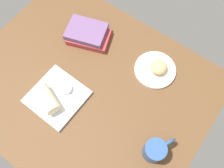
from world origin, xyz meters
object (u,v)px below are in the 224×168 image
(square_plate, at_px, (57,97))
(breakfast_wrap, at_px, (47,99))
(round_plate, at_px, (155,70))
(coffee_mug, at_px, (155,150))
(book_stack, at_px, (88,34))
(scone_pastry, at_px, (159,67))
(sauce_cup, at_px, (66,89))

(square_plate, relative_size, breakfast_wrap, 1.76)
(round_plate, bearing_deg, coffee_mug, -59.01)
(breakfast_wrap, bearing_deg, round_plate, 164.50)
(breakfast_wrap, bearing_deg, square_plate, -176.94)
(coffee_mug, bearing_deg, round_plate, 120.99)
(round_plate, height_order, book_stack, book_stack)
(scone_pastry, distance_m, breakfast_wrap, 0.52)
(sauce_cup, distance_m, book_stack, 0.30)
(scone_pastry, bearing_deg, book_stack, -172.89)
(round_plate, distance_m, scone_pastry, 0.03)
(breakfast_wrap, relative_size, book_stack, 0.53)
(coffee_mug, bearing_deg, scone_pastry, 119.11)
(book_stack, height_order, coffee_mug, coffee_mug)
(sauce_cup, relative_size, coffee_mug, 0.39)
(book_stack, bearing_deg, breakfast_wrap, -79.12)
(round_plate, bearing_deg, book_stack, -173.62)
(breakfast_wrap, xyz_separation_m, book_stack, (-0.07, 0.37, -0.02))
(square_plate, relative_size, sauce_cup, 4.38)
(sauce_cup, bearing_deg, round_plate, 50.31)
(sauce_cup, height_order, breakfast_wrap, breakfast_wrap)
(scone_pastry, xyz_separation_m, coffee_mug, (0.18, -0.33, 0.02))
(breakfast_wrap, height_order, coffee_mug, coffee_mug)
(square_plate, bearing_deg, book_stack, 104.10)
(breakfast_wrap, bearing_deg, coffee_mug, 120.46)
(sauce_cup, relative_size, book_stack, 0.21)
(round_plate, height_order, breakfast_wrap, breakfast_wrap)
(breakfast_wrap, distance_m, book_stack, 0.38)
(scone_pastry, xyz_separation_m, sauce_cup, (-0.28, -0.33, -0.01))
(scone_pastry, height_order, book_stack, same)
(book_stack, relative_size, coffee_mug, 1.84)
(scone_pastry, bearing_deg, round_plate, -150.65)
(round_plate, xyz_separation_m, square_plate, (-0.28, -0.37, 0.00))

